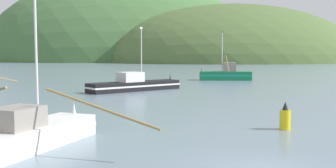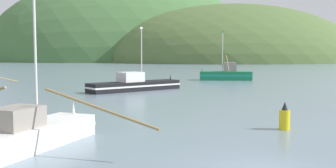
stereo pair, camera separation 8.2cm
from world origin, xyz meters
TOP-DOWN VIEW (x-y plane):
  - hill_far_center at (36.90, 242.36)m, footprint 178.85×143.08m
  - hill_mid_right at (87.85, 186.06)m, footprint 145.54×116.43m
  - fishing_boat_white at (-8.83, 6.14)m, footprint 10.79×8.12m
  - fishing_boat_green at (19.61, 46.63)m, footprint 9.00×13.61m
  - fishing_boat_black at (1.36, 32.74)m, footprint 12.08×7.09m
  - channel_buoy at (5.34, 6.97)m, footprint 0.62×0.62m

SIDE VIEW (x-z plane):
  - hill_far_center at x=36.90m, z-range -54.64..54.64m
  - hill_mid_right at x=87.85m, z-range -31.66..31.66m
  - channel_buoy at x=5.34m, z-range -0.14..1.50m
  - fishing_boat_white at x=-8.83m, z-range -2.89..4.28m
  - fishing_boat_black at x=1.36m, z-range -3.08..4.54m
  - fishing_boat_green at x=19.61m, z-range -3.11..5.02m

